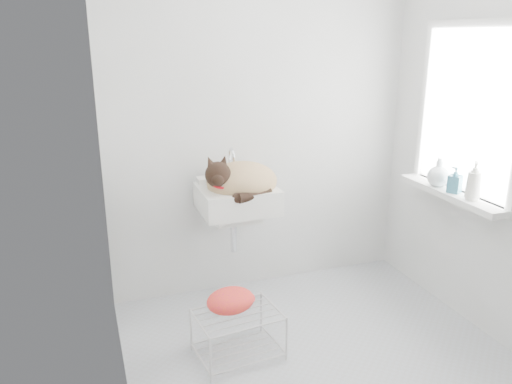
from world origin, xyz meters
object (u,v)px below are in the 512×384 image
object	(u,v)px
wire_rack	(238,333)
bottle_b	(454,192)
bottle_a	(471,200)
bottle_c	(437,186)
sink	(237,187)
cat	(239,181)

from	to	relation	value
wire_rack	bottle_b	xyz separation A→B (m)	(1.45, 0.02, 0.70)
wire_rack	bottle_a	world-z (taller)	bottle_a
bottle_b	wire_rack	bearing A→B (deg)	-179.14
bottle_a	bottle_c	bearing A→B (deg)	90.00
sink	cat	xyz separation A→B (m)	(0.01, -0.02, 0.04)
wire_rack	bottle_a	size ratio (longest dim) A/B	2.31
bottle_a	bottle_c	world-z (taller)	bottle_a
sink	cat	size ratio (longest dim) A/B	1.02
bottle_c	bottle_b	bearing A→B (deg)	-90.00
sink	bottle_b	bearing A→B (deg)	-24.39
bottle_a	bottle_b	bearing A→B (deg)	90.00
bottle_b	bottle_c	size ratio (longest dim) A/B	0.89
bottle_b	bottle_a	bearing A→B (deg)	-90.00
sink	wire_rack	world-z (taller)	sink
sink	bottle_c	distance (m)	1.33
bottle_a	bottle_b	xyz separation A→B (m)	(0.00, 0.16, 0.00)
cat	bottle_c	bearing A→B (deg)	-15.67
bottle_a	bottle_b	world-z (taller)	bottle_a
cat	wire_rack	xyz separation A→B (m)	(-0.20, -0.58, -0.74)
cat	bottle_a	world-z (taller)	cat
wire_rack	bottle_b	bearing A→B (deg)	0.86
cat	bottle_b	bearing A→B (deg)	-22.03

